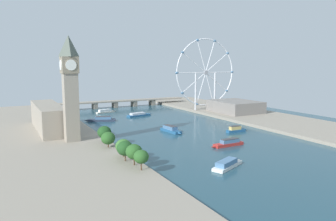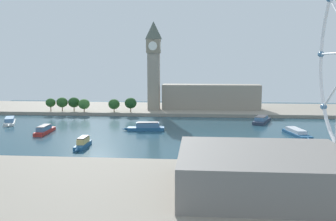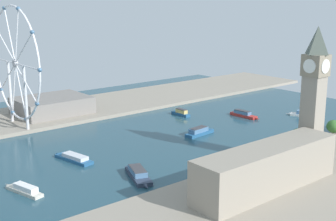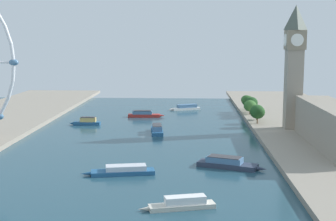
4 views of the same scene
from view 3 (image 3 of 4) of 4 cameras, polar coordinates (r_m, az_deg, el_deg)
name	(u,v)px [view 3 (image 3 of 4)]	position (r m, az deg, el deg)	size (l,w,h in m)	color
ground_plane	(188,133)	(374.79, 2.49, -2.73)	(417.00, 417.00, 0.00)	#234756
riverbank_left	(325,174)	(299.46, 18.69, -7.44)	(90.00, 520.00, 3.00)	gray
riverbank_right	(106,105)	(470.25, -7.65, 0.73)	(90.00, 520.00, 3.00)	gray
clock_tower	(314,93)	(302.99, 17.45, 2.06)	(13.99, 13.99, 86.31)	gray
parliament_block	(267,168)	(260.67, 12.08, -6.92)	(22.00, 97.55, 24.58)	gray
tree_row_embankment	(332,127)	(371.51, 19.43, -1.88)	(13.70, 88.38, 13.74)	#513823
ferris_wheel	(15,64)	(394.69, -18.23, 5.39)	(95.95, 3.20, 97.91)	silver
riverside_hall	(52,105)	(436.90, -14.04, 0.64)	(50.29, 62.50, 14.76)	gray
tour_boat_0	(200,132)	(368.81, 3.89, -2.60)	(10.59, 31.88, 6.30)	#235684
tour_boat_1	(24,190)	(273.21, -17.22, -9.25)	(30.61, 12.13, 4.98)	beige
tour_boat_2	(244,114)	(428.88, 9.27, -0.47)	(31.67, 7.67, 5.82)	#B22D28
tour_boat_3	(74,158)	(316.82, -11.48, -5.73)	(36.47, 13.70, 4.54)	#235684
tour_boat_4	(181,113)	(428.64, 1.55, -0.27)	(24.19, 5.28, 6.38)	#235684
tour_boat_5	(138,174)	(282.46, -3.67, -7.81)	(35.70, 19.47, 5.75)	#2D384C
tour_boat_6	(306,114)	(443.15, 16.59, -0.43)	(31.01, 18.48, 5.13)	white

